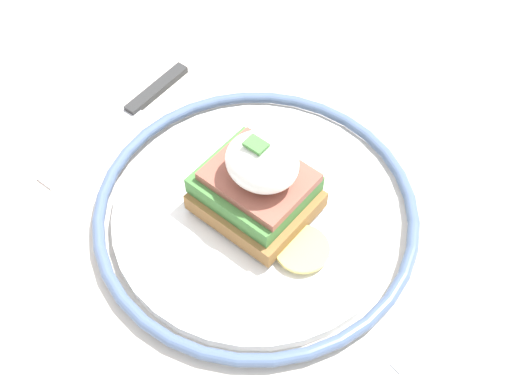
{
  "coord_description": "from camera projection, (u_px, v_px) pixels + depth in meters",
  "views": [
    {
      "loc": [
        -0.2,
        0.29,
        1.19
      ],
      "look_at": [
        -0.01,
        0.06,
        0.78
      ],
      "focal_mm": 45.0,
      "sensor_mm": 36.0,
      "label": 1
    }
  ],
  "objects": [
    {
      "name": "sandwich",
      "position": [
        258.0,
        183.0,
        0.49
      ],
      "size": [
        0.12,
        0.08,
        0.08
      ],
      "color": "olive",
      "rests_on": "plate"
    },
    {
      "name": "dining_table",
      "position": [
        286.0,
        238.0,
        0.65
      ],
      "size": [
        1.03,
        0.78,
        0.75
      ],
      "color": "beige",
      "rests_on": "ground_plane"
    },
    {
      "name": "plate",
      "position": [
        256.0,
        212.0,
        0.52
      ],
      "size": [
        0.27,
        0.27,
        0.02
      ],
      "color": "white",
      "rests_on": "dining_table"
    },
    {
      "name": "knife",
      "position": [
        130.0,
        112.0,
        0.6
      ],
      "size": [
        0.02,
        0.18,
        0.01
      ],
      "color": "#2D2D2D",
      "rests_on": "dining_table"
    },
    {
      "name": "fork",
      "position": [
        422.0,
        343.0,
        0.46
      ],
      "size": [
        0.04,
        0.15,
        0.0
      ],
      "color": "silver",
      "rests_on": "dining_table"
    }
  ]
}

